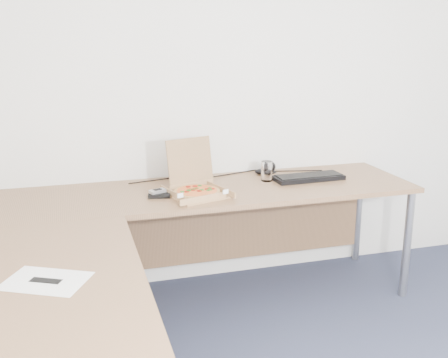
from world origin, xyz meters
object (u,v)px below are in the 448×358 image
object	(u,v)px
pizza_box	(196,189)
wallet	(159,195)
keyboard	(309,178)
desk	(171,222)
drinking_glass	(267,171)

from	to	relation	value
pizza_box	wallet	world-z (taller)	pizza_box
keyboard	pizza_box	bearing A→B (deg)	-173.28
pizza_box	keyboard	world-z (taller)	pizza_box
desk	drinking_glass	bearing A→B (deg)	35.33
pizza_box	drinking_glass	size ratio (longest dim) A/B	2.75
desk	keyboard	distance (m)	1.08
keyboard	wallet	xyz separation A→B (m)	(-0.98, -0.09, -0.00)
wallet	pizza_box	bearing A→B (deg)	3.86
drinking_glass	wallet	size ratio (longest dim) A/B	1.01
desk	keyboard	world-z (taller)	keyboard
pizza_box	desk	bearing A→B (deg)	-139.65
pizza_box	wallet	bearing A→B (deg)	154.72
wallet	desk	bearing A→B (deg)	-78.24
desk	drinking_glass	distance (m)	0.88
keyboard	wallet	size ratio (longest dim) A/B	3.62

